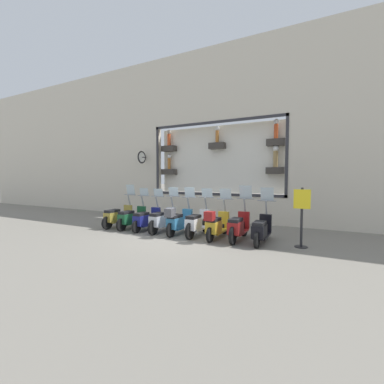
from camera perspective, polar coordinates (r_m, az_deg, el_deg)
ground_plane at (r=9.01m, az=-3.37°, el=-9.57°), size 120.00×120.00×0.00m
building_facade at (r=12.20m, az=5.39°, el=12.86°), size 1.24×36.00×7.93m
scooter_black_0 at (r=8.10m, az=15.14°, el=-8.08°), size 1.79×0.61×1.67m
scooter_red_1 at (r=8.28m, az=10.25°, el=-7.58°), size 1.81×0.61×1.73m
scooter_yellow_2 at (r=8.44m, az=5.39°, el=-7.25°), size 1.79×0.60×1.60m
scooter_white_3 at (r=8.79m, az=1.18°, el=-6.94°), size 1.81×0.60×1.60m
scooter_teal_4 at (r=9.06m, az=-3.12°, el=-6.48°), size 1.80×0.61×1.63m
scooter_silver_5 at (r=9.49m, az=-6.69°, el=-6.23°), size 1.81×0.60×1.62m
scooter_navy_6 at (r=9.90m, az=-10.18°, el=-6.01°), size 1.79×0.60×1.55m
scooter_green_7 at (r=10.35m, az=-13.36°, el=-5.60°), size 1.80×0.61×1.56m
scooter_olive_8 at (r=10.83m, az=-16.24°, el=-5.18°), size 1.80×0.61×1.69m
shop_sign_post at (r=7.96m, az=23.19°, el=-4.76°), size 0.36×0.45×1.71m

